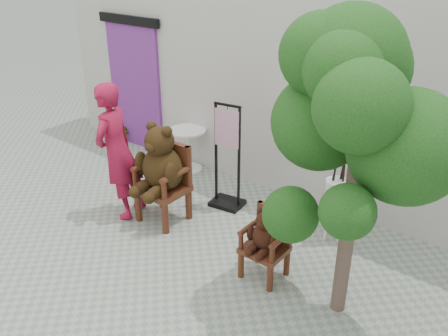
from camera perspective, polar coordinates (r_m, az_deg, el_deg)
name	(u,v)px	position (r m, az deg, el deg)	size (l,w,h in m)	color
ground_plane	(156,279)	(5.53, -8.23, -13.03)	(60.00, 60.00, 0.00)	gray
back_wall	(301,88)	(7.08, 9.30, 9.50)	(9.00, 1.00, 3.00)	beige
doorway	(135,84)	(8.59, -10.64, 9.95)	(1.40, 0.11, 2.33)	#722B83
chair_big	(161,168)	(6.20, -7.53, -0.01)	(0.68, 0.73, 1.38)	#3E1A0D
chair_small	(266,237)	(5.26, 5.08, -8.28)	(0.46, 0.47, 0.87)	#3E1A0D
person	(118,152)	(6.41, -12.67, 1.89)	(0.67, 0.44, 1.83)	maroon
cafe_table	(188,145)	(7.72, -4.35, 2.81)	(0.60, 0.60, 0.70)	white
display_stand	(227,168)	(6.57, 0.39, -0.04)	(0.50, 0.41, 1.51)	black
stool_bucket	(337,193)	(5.97, 13.43, -2.97)	(0.32, 0.32, 1.45)	white
tree	(353,102)	(4.22, 15.25, 7.66)	(1.80, 1.48, 3.00)	#47352B
potted_plant	(117,134)	(9.02, -12.76, 4.04)	(0.36, 0.32, 0.40)	#0F360E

